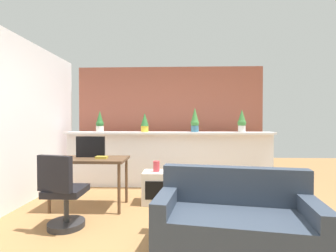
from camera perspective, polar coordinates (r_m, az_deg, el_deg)
ground_plane at (r=3.17m, az=-1.22°, el=-23.23°), size 12.00×12.00×0.00m
divider_wall at (r=4.94m, az=0.17°, el=-7.93°), size 4.05×0.16×1.05m
plant_shelf at (r=4.85m, az=0.15°, el=-1.61°), size 4.05×0.38×0.04m
brick_wall_behind at (r=5.48m, az=0.39°, el=0.54°), size 4.05×0.10×2.50m
potted_plant_0 at (r=5.04m, az=-15.49°, el=0.82°), size 0.15×0.15×0.42m
potted_plant_1 at (r=4.88m, az=-5.41°, el=0.89°), size 0.16×0.16×0.37m
potted_plant_2 at (r=4.85m, az=6.23°, el=1.23°), size 0.16×0.16×0.48m
potted_plant_3 at (r=4.97m, az=16.71°, el=1.07°), size 0.16×0.16×0.44m
desk at (r=3.93m, az=-17.60°, el=-8.29°), size 1.10×0.60×0.75m
tv_monitor at (r=3.98m, az=-17.48°, el=-4.61°), size 0.44×0.04×0.32m
office_chair at (r=3.34m, az=-23.12°, el=-14.90°), size 0.49×0.49×0.91m
side_cube_shelf at (r=4.06m, az=-2.92°, el=-13.93°), size 0.40×0.41×0.50m
vase_on_shelf at (r=3.99m, az=-2.70°, el=-9.29°), size 0.10×0.10×0.17m
book_on_desk at (r=3.81m, az=-15.12°, el=-7.03°), size 0.17×0.11×0.04m
couch at (r=2.75m, az=15.26°, el=-20.76°), size 1.66×1.00×0.80m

